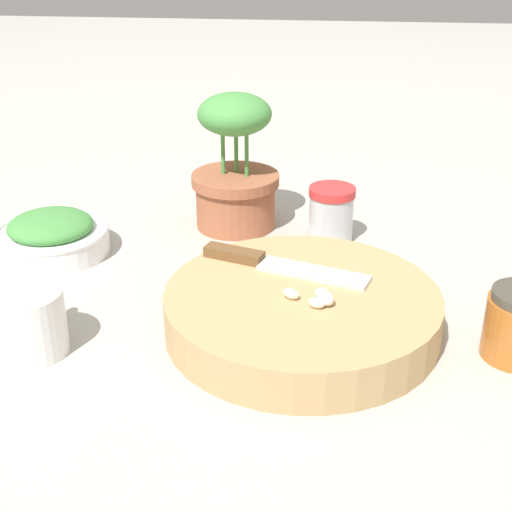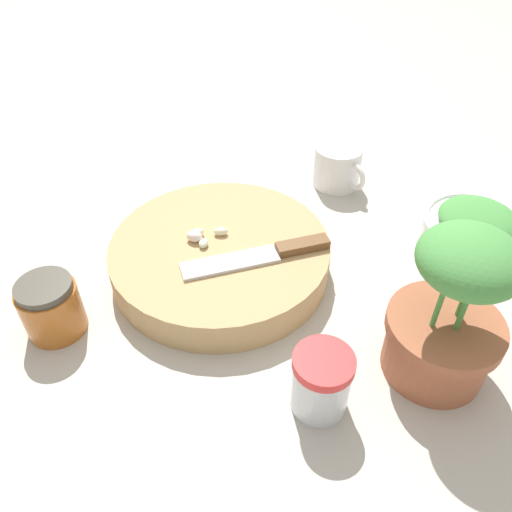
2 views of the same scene
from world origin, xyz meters
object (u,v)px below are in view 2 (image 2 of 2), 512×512
at_px(chef_knife, 266,254).
at_px(coffee_mug, 338,166).
at_px(spice_jar, 321,382).
at_px(potted_herb, 448,318).
at_px(garlic_cloves, 202,236).
at_px(herb_bowl, 475,226).
at_px(honey_jar, 51,307).
at_px(cutting_board, 220,257).

bearing_deg(chef_knife, coffee_mug, -44.28).
xyz_separation_m(chef_knife, spice_jar, (0.07, 0.19, -0.01)).
bearing_deg(spice_jar, coffee_mug, -134.14).
xyz_separation_m(coffee_mug, potted_herb, (0.17, 0.37, 0.05)).
bearing_deg(coffee_mug, garlic_cloves, 9.84).
bearing_deg(potted_herb, herb_bowl, -152.58).
relative_size(garlic_cloves, spice_jar, 0.77).
distance_m(herb_bowl, honey_jar, 0.62).
bearing_deg(honey_jar, coffee_mug, -174.64).
bearing_deg(potted_herb, garlic_cloves, -67.15).
relative_size(spice_jar, honey_jar, 1.05).
relative_size(chef_knife, spice_jar, 2.51).
relative_size(chef_knife, herb_bowl, 1.28).
bearing_deg(honey_jar, potted_herb, 137.73).
relative_size(coffee_mug, potted_herb, 0.54).
distance_m(garlic_cloves, honey_jar, 0.22).
height_order(garlic_cloves, potted_herb, potted_herb).
distance_m(cutting_board, garlic_cloves, 0.04).
bearing_deg(coffee_mug, chef_knife, 27.98).
bearing_deg(garlic_cloves, spice_jar, 87.46).
relative_size(cutting_board, coffee_mug, 2.82).
xyz_separation_m(herb_bowl, coffee_mug, (0.07, -0.24, 0.01)).
bearing_deg(coffee_mug, cutting_board, 14.42).
height_order(garlic_cloves, coffee_mug, coffee_mug).
xyz_separation_m(chef_knife, honey_jar, (0.27, -0.09, -0.02)).
relative_size(herb_bowl, honey_jar, 2.05).
height_order(honey_jar, potted_herb, potted_herb).
xyz_separation_m(garlic_cloves, potted_herb, (-0.13, 0.31, 0.03)).
xyz_separation_m(chef_knife, garlic_cloves, (0.05, -0.08, 0.00)).
relative_size(chef_knife, coffee_mug, 1.86).
distance_m(herb_bowl, potted_herb, 0.28).
height_order(spice_jar, potted_herb, potted_herb).
height_order(coffee_mug, honey_jar, honey_jar).
height_order(herb_bowl, honey_jar, honey_jar).
xyz_separation_m(herb_bowl, potted_herb, (0.24, 0.13, 0.06)).
bearing_deg(potted_herb, spice_jar, -14.96).
bearing_deg(cutting_board, potted_herb, 111.78).
distance_m(coffee_mug, potted_herb, 0.41).
xyz_separation_m(garlic_cloves, spice_jar, (0.01, 0.27, -0.01)).
bearing_deg(potted_herb, chef_knife, -71.16).
height_order(herb_bowl, potted_herb, potted_herb).
xyz_separation_m(cutting_board, chef_knife, (-0.04, 0.06, 0.03)).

